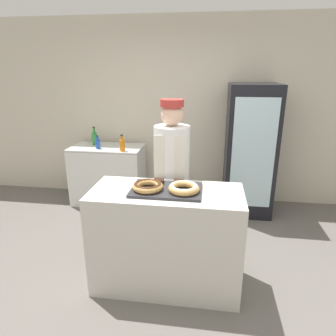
{
  "coord_description": "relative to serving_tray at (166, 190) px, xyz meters",
  "views": [
    {
      "loc": [
        0.36,
        -2.39,
        1.97
      ],
      "look_at": [
        0.0,
        0.1,
        1.14
      ],
      "focal_mm": 32.0,
      "sensor_mm": 36.0,
      "label": 1
    }
  ],
  "objects": [
    {
      "name": "bottle_green",
      "position": [
        -1.37,
        1.83,
        0.01
      ],
      "size": [
        0.08,
        0.08,
        0.27
      ],
      "color": "#2D8C38",
      "rests_on": "chest_freezer"
    },
    {
      "name": "bottle_orange",
      "position": [
        -0.86,
        1.54,
        -0.0
      ],
      "size": [
        0.08,
        0.08,
        0.23
      ],
      "color": "orange",
      "rests_on": "chest_freezer"
    },
    {
      "name": "chest_freezer",
      "position": [
        -1.15,
        1.74,
        -0.53
      ],
      "size": [
        1.06,
        0.59,
        0.88
      ],
      "color": "silver",
      "rests_on": "ground_plane"
    },
    {
      "name": "serving_tray",
      "position": [
        0.0,
        0.0,
        0.0
      ],
      "size": [
        0.61,
        0.4,
        0.02
      ],
      "color": "#2D2D33",
      "rests_on": "display_counter"
    },
    {
      "name": "bottle_blue",
      "position": [
        -1.24,
        1.63,
        -0.02
      ],
      "size": [
        0.07,
        0.07,
        0.19
      ],
      "color": "#1E4CB2",
      "rests_on": "chest_freezer"
    },
    {
      "name": "brownie_back_right",
      "position": [
        0.09,
        0.13,
        0.03
      ],
      "size": [
        0.09,
        0.09,
        0.03
      ],
      "color": "black",
      "rests_on": "serving_tray"
    },
    {
      "name": "brownie_back_left",
      "position": [
        -0.09,
        0.13,
        0.03
      ],
      "size": [
        0.09,
        0.09,
        0.03
      ],
      "color": "black",
      "rests_on": "serving_tray"
    },
    {
      "name": "display_counter",
      "position": [
        0.0,
        0.0,
        -0.49
      ],
      "size": [
        1.34,
        0.6,
        0.96
      ],
      "color": "beige",
      "rests_on": "ground_plane"
    },
    {
      "name": "baker_person",
      "position": [
        -0.02,
        0.53,
        -0.07
      ],
      "size": [
        0.36,
        0.36,
        1.69
      ],
      "color": "#4C4C51",
      "rests_on": "ground_plane"
    },
    {
      "name": "ground_plane",
      "position": [
        0.0,
        0.0,
        -0.97
      ],
      "size": [
        14.0,
        14.0,
        0.0
      ],
      "primitive_type": "plane",
      "color": "#66605B"
    },
    {
      "name": "beverage_fridge",
      "position": [
        0.91,
        1.73,
        -0.07
      ],
      "size": [
        0.66,
        0.68,
        1.79
      ],
      "color": "black",
      "rests_on": "ground_plane"
    },
    {
      "name": "donut_chocolate_glaze",
      "position": [
        -0.16,
        -0.04,
        0.05
      ],
      "size": [
        0.26,
        0.26,
        0.06
      ],
      "color": "tan",
      "rests_on": "serving_tray"
    },
    {
      "name": "wall_back",
      "position": [
        0.0,
        2.13,
        0.38
      ],
      "size": [
        8.0,
        0.06,
        2.7
      ],
      "color": "beige",
      "rests_on": "ground_plane"
    },
    {
      "name": "donut_light_glaze",
      "position": [
        0.16,
        -0.04,
        0.05
      ],
      "size": [
        0.26,
        0.26,
        0.06
      ],
      "color": "tan",
      "rests_on": "serving_tray"
    }
  ]
}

